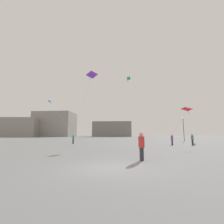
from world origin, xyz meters
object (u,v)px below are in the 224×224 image
Objects in this scene: kite_cobalt_diamond at (50,102)px; kite_violet_delta at (91,77)px; building_left_hall at (21,128)px; person_in_green at (192,139)px; building_right_hall at (112,129)px; person_in_teal at (73,139)px; person_in_red at (141,145)px; person_in_purple at (172,139)px; handbag_beside_flyer at (195,144)px; kite_emerald_delta at (130,81)px; building_centre_hall at (55,125)px; kite_crimson_delta at (187,109)px; lamppost_east at (183,125)px.

kite_violet_delta is at bearing -50.68° from kite_cobalt_diamond.
kite_violet_delta is 88.43m from building_left_hall.
person_in_green is 74.25m from building_right_hall.
kite_violet_delta reaches higher than person_in_green.
person_in_red is (9.05, -17.06, 0.13)m from person_in_teal.
person_in_purple is 5.15× the size of handbag_beside_flyer.
kite_emerald_delta is 17.94m from kite_cobalt_diamond.
building_left_hall is at bearing -159.86° from building_centre_hall.
building_centre_hall reaches higher than kite_cobalt_diamond.
person_in_purple is 0.89× the size of person_in_red.
building_centre_hall is at bearing -179.75° from building_right_hall.
building_left_hall is (-57.14, 80.44, 4.34)m from person_in_red.
building_right_hall is at bearing 98.78° from kite_crimson_delta.
kite_emerald_delta is at bearing -103.15° from person_in_green.
kite_violet_delta is at bearing -161.74° from handbag_beside_flyer.
kite_crimson_delta is 6.32m from handbag_beside_flyer.
kite_cobalt_diamond is at bearing -101.50° from person_in_green.
handbag_beside_flyer is at bearing -44.18° from building_left_hall.
person_in_purple is at bearing -162.33° from person_in_red.
building_left_hall reaches higher than kite_cobalt_diamond.
kite_emerald_delta is at bearing -139.20° from person_in_red.
kite_emerald_delta is 86.01m from building_left_hall.
building_left_hall is 94.91m from handbag_beside_flyer.
person_in_red is at bearing -30.23° from person_in_green.
kite_emerald_delta is at bearing 162.06° from handbag_beside_flyer.
kite_cobalt_diamond is (-16.96, 5.04, -2.96)m from kite_emerald_delta.
person_in_green is at bearing -164.05° from handbag_beside_flyer.
building_centre_hall is (-39.14, 87.04, 6.53)m from person_in_red.
lamppost_east is (13.92, 10.03, -7.88)m from kite_emerald_delta.
building_centre_hall is (-47.70, 75.60, 2.31)m from kite_crimson_delta.
kite_emerald_delta is at bearing 149.43° from person_in_teal.
kite_crimson_delta is 0.39× the size of kite_emerald_delta.
person_in_red is 95.66m from building_centre_hall.
handbag_beside_flyer is (9.65, -3.12, -11.56)m from kite_emerald_delta.
building_right_hall is (-13.61, 72.90, 3.68)m from person_in_green.
kite_cobalt_diamond is at bearing -100.39° from person_in_red.
kite_violet_delta is 18.88m from handbag_beside_flyer.
person_in_teal is 0.98× the size of person_in_purple.
kite_crimson_delta is (-1.90, -2.85, 4.28)m from person_in_green.
kite_crimson_delta reaches higher than handbag_beside_flyer.
building_right_hall is 74.26m from handbag_beside_flyer.
person_in_green is 88.29m from building_centre_hall.
person_in_purple is 0.38× the size of kite_crimson_delta.
person_in_teal is 16.59m from person_in_purple.
building_left_hall is at bearing -85.95° from person_in_teal.
kite_crimson_delta is 0.74× the size of lamppost_east.
person_in_teal is 14.87m from kite_emerald_delta.
kite_cobalt_diamond is at bearing 163.45° from kite_emerald_delta.
building_right_hall is at bearing -127.96° from person_in_teal.
person_in_green is 0.22× the size of kite_cobalt_diamond.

